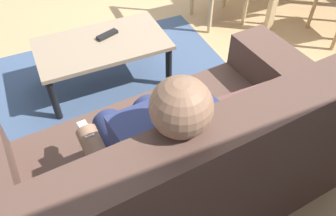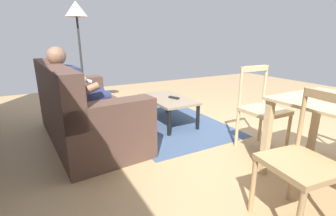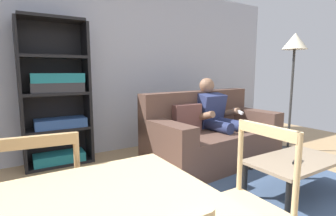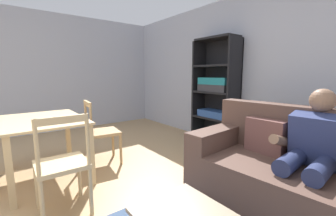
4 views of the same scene
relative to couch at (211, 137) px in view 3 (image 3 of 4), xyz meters
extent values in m
cube|color=#B2B7C6|center=(-1.17, 1.23, 0.94)|extent=(6.84, 0.12, 2.56)
cube|color=brown|center=(0.01, -0.07, -0.12)|extent=(1.91, 1.02, 0.44)
cube|color=brown|center=(-0.01, 0.27, 0.35)|extent=(1.86, 0.34, 0.51)
cube|color=brown|center=(-0.79, -0.13, 0.20)|extent=(0.31, 0.90, 0.21)
cube|color=brown|center=(0.81, 0.00, 0.20)|extent=(0.31, 0.90, 0.21)
cube|color=brown|center=(-0.34, 0.09, 0.28)|extent=(0.40, 0.14, 0.36)
cube|color=navy|center=(0.10, 0.15, 0.33)|extent=(0.42, 0.33, 0.51)
sphere|color=#8C664C|center=(0.09, 0.21, 0.69)|extent=(0.21, 0.21, 0.21)
cylinder|color=navy|center=(0.01, -0.13, 0.17)|extent=(0.18, 0.45, 0.15)
cylinder|color=#8C664C|center=(0.02, -0.34, -0.12)|extent=(0.11, 0.11, 0.44)
cube|color=black|center=(0.03, -0.42, -0.31)|extent=(0.12, 0.25, 0.08)
cylinder|color=navy|center=(0.23, -0.11, 0.17)|extent=(0.18, 0.45, 0.15)
cylinder|color=#8C664C|center=(0.24, -0.33, -0.12)|extent=(0.11, 0.11, 0.44)
cube|color=black|center=(0.25, -0.41, -0.31)|extent=(0.12, 0.25, 0.08)
cylinder|color=#8C664C|center=(-0.14, -0.02, 0.30)|extent=(0.12, 0.36, 0.19)
cylinder|color=#8C664C|center=(0.36, 0.02, 0.30)|extent=(0.12, 0.36, 0.19)
cube|color=white|center=(0.37, -0.14, 0.34)|extent=(0.05, 0.16, 0.08)
cube|color=gray|center=(0.03, -1.20, 0.02)|extent=(0.95, 0.54, 0.03)
cylinder|color=black|center=(-0.41, -1.43, -0.17)|extent=(0.05, 0.05, 0.35)
cylinder|color=black|center=(-0.41, -0.98, -0.17)|extent=(0.05, 0.05, 0.35)
cylinder|color=black|center=(0.46, -0.98, -0.17)|extent=(0.05, 0.05, 0.35)
cube|color=black|center=(-0.04, -1.27, 0.05)|extent=(0.18, 0.11, 0.02)
cube|color=black|center=(-2.18, 0.97, 0.58)|extent=(0.04, 0.36, 1.86)
cube|color=black|center=(-1.39, 0.97, 0.58)|extent=(0.04, 0.36, 1.86)
cube|color=black|center=(-1.79, 1.14, 0.58)|extent=(0.83, 0.02, 1.86)
cube|color=black|center=(-1.79, 0.97, -0.33)|extent=(0.76, 0.36, 0.04)
cube|color=black|center=(-1.79, 0.97, 0.14)|extent=(0.76, 0.36, 0.04)
cube|color=black|center=(-1.79, 0.97, 0.60)|extent=(0.76, 0.36, 0.04)
cube|color=black|center=(-1.79, 0.97, 1.07)|extent=(0.76, 0.36, 0.04)
cube|color=black|center=(-1.79, 0.97, 1.53)|extent=(0.76, 0.36, 0.04)
cube|color=teal|center=(-1.79, 0.95, -0.25)|extent=(0.63, 0.30, 0.12)
cube|color=#2D5193|center=(-1.75, 0.95, 0.21)|extent=(0.63, 0.30, 0.12)
cube|color=#333338|center=(-1.76, 0.95, 0.68)|extent=(0.64, 0.32, 0.12)
cube|color=teal|center=(-1.75, 0.95, 0.80)|extent=(0.64, 0.31, 0.12)
cube|color=tan|center=(-2.16, -0.97, 0.10)|extent=(0.47, 0.47, 0.04)
cylinder|color=tan|center=(-1.95, -0.80, -0.12)|extent=(0.04, 0.04, 0.45)
cylinder|color=tan|center=(-2.00, -1.18, 0.33)|extent=(0.03, 0.03, 0.46)
cube|color=tan|center=(-2.18, -1.15, 0.53)|extent=(0.38, 0.08, 0.06)
cube|color=#D1B27F|center=(-1.27, -1.69, 0.12)|extent=(0.43, 0.43, 0.04)
cylinder|color=#D1B27F|center=(-1.08, -1.51, 0.35)|extent=(0.03, 0.03, 0.47)
cylinder|color=#D1B27F|center=(-1.09, -1.89, 0.35)|extent=(0.03, 0.03, 0.47)
cube|color=#D1B27F|center=(-1.08, -1.70, 0.56)|extent=(0.04, 0.38, 0.06)
cube|color=#3D5170|center=(0.03, -1.20, -0.34)|extent=(2.00, 1.40, 0.01)
cylinder|color=black|center=(1.36, -0.27, -0.33)|extent=(0.28, 0.28, 0.03)
cylinder|color=#333333|center=(1.36, -0.27, 0.43)|extent=(0.04, 0.04, 1.55)
cone|color=beige|center=(1.36, -0.27, 1.33)|extent=(0.36, 0.36, 0.24)
camera|label=1|loc=(0.45, 0.88, 1.45)|focal=36.17mm
camera|label=2|loc=(-2.95, 0.45, 0.89)|focal=25.66mm
camera|label=3|loc=(-2.28, -2.58, 0.88)|focal=27.33mm
camera|label=4|loc=(0.77, -2.05, 0.92)|focal=23.18mm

